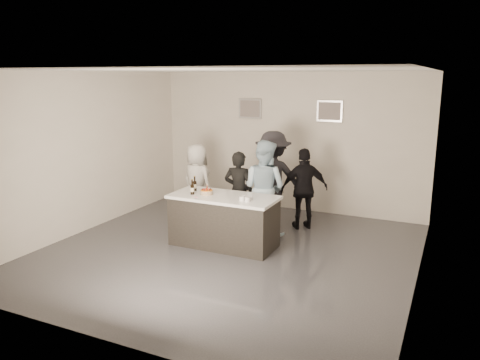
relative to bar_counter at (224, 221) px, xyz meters
The scene contains 19 objects.
floor 0.56m from the bar_counter, 53.31° to the right, with size 6.00×6.00×0.00m, color #3D3D42.
ceiling 2.57m from the bar_counter, 53.31° to the right, with size 6.00×6.00×0.00m, color white.
wall_back 2.93m from the bar_counter, 85.72° to the left, with size 6.00×0.04×3.00m, color silver.
wall_front 3.44m from the bar_counter, 86.43° to the right, with size 6.00×0.04×3.00m, color silver.
wall_left 3.00m from the bar_counter, behind, with size 0.04×6.00×3.00m, color silver.
wall_right 3.38m from the bar_counter, ahead, with size 0.04×6.00×3.00m, color silver.
picture_left 3.29m from the bar_counter, 104.47° to the left, with size 0.54×0.04×0.44m, color #B2B2B7.
picture_right 3.40m from the bar_counter, 67.73° to the left, with size 0.54×0.04×0.44m, color #B2B2B7.
bar_counter is the anchor object (origin of this frame).
cake 0.58m from the bar_counter, behind, with size 0.22×0.22×0.07m, color orange.
beer_bottle_a 0.87m from the bar_counter, behind, with size 0.07×0.07×0.26m, color black.
beer_bottle_b 0.80m from the bar_counter, 164.85° to the right, with size 0.07×0.07×0.26m, color black.
tumbler_cluster 0.69m from the bar_counter, 14.80° to the right, with size 0.19×0.19×0.08m, color gold.
candles 0.63m from the bar_counter, 140.35° to the right, with size 0.24×0.08×0.01m, color pink.
person_main_black 0.88m from the bar_counter, 96.86° to the left, with size 0.57×0.37×1.55m, color black.
person_main_blue 1.04m from the bar_counter, 64.69° to the left, with size 0.87×0.67×1.78m, color #AAC9DE.
person_guest_left 1.74m from the bar_counter, 135.78° to the left, with size 0.76×0.50×1.56m, color silver.
person_guest_right 1.83m from the bar_counter, 57.23° to the left, with size 0.92×0.38×1.57m, color black.
person_guest_back 1.58m from the bar_counter, 76.85° to the left, with size 1.21×0.70×1.88m, color black.
Camera 1 is at (3.34, -6.66, 2.92)m, focal length 35.00 mm.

